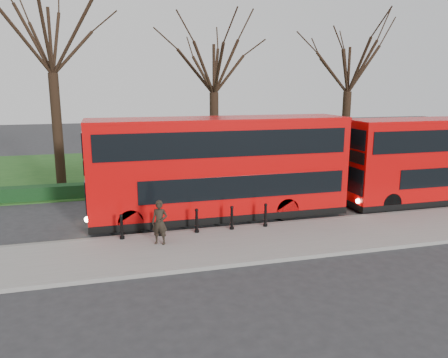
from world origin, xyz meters
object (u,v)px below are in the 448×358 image
object	(u,v)px
pedestrian	(160,222)
bollard_row	(197,221)
bus_rear	(445,161)
bus_lead	(219,169)

from	to	relation	value
pedestrian	bollard_row	bearing A→B (deg)	54.31
bus_rear	pedestrian	xyz separation A→B (m)	(-15.82, -2.86, -1.28)
bollard_row	bus_lead	size ratio (longest dim) A/B	0.53
bus_rear	bollard_row	bearing A→B (deg)	-172.40
pedestrian	bus_rear	bearing A→B (deg)	34.32
bollard_row	bus_lead	bearing A→B (deg)	54.15
bus_lead	pedestrian	size ratio (longest dim) A/B	6.87
bollard_row	bus_rear	world-z (taller)	bus_rear
bus_rear	pedestrian	distance (m)	16.13
bus_rear	bus_lead	bearing A→B (deg)	178.65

